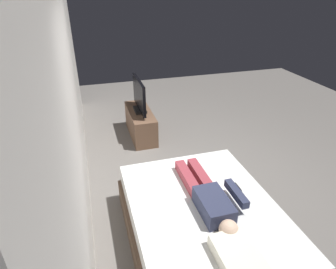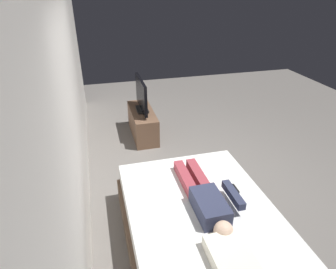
% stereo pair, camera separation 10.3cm
% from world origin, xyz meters
% --- Properties ---
extents(ground_plane, '(10.00, 10.00, 0.00)m').
position_xyz_m(ground_plane, '(0.00, 0.00, 0.00)').
color(ground_plane, slate).
extents(back_wall, '(6.40, 0.10, 2.80)m').
position_xyz_m(back_wall, '(0.40, 1.53, 1.40)').
color(back_wall, silver).
rests_on(back_wall, ground).
extents(bed, '(2.03, 1.57, 0.54)m').
position_xyz_m(bed, '(-1.04, 0.32, 0.26)').
color(bed, brown).
rests_on(bed, ground).
extents(pillow, '(0.48, 0.34, 0.12)m').
position_xyz_m(pillow, '(-1.74, 0.32, 0.60)').
color(pillow, silver).
rests_on(pillow, bed).
extents(person, '(1.26, 0.46, 0.18)m').
position_xyz_m(person, '(-1.02, 0.26, 0.62)').
color(person, '#2D334C').
rests_on(person, bed).
extents(remote, '(0.15, 0.04, 0.02)m').
position_xyz_m(remote, '(-0.86, -0.15, 0.55)').
color(remote, black).
rests_on(remote, bed).
extents(tv_stand, '(1.10, 0.40, 0.50)m').
position_xyz_m(tv_stand, '(1.67, 0.45, 0.25)').
color(tv_stand, brown).
rests_on(tv_stand, ground).
extents(tv, '(0.88, 0.20, 0.59)m').
position_xyz_m(tv, '(1.67, 0.45, 0.78)').
color(tv, black).
rests_on(tv, tv_stand).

